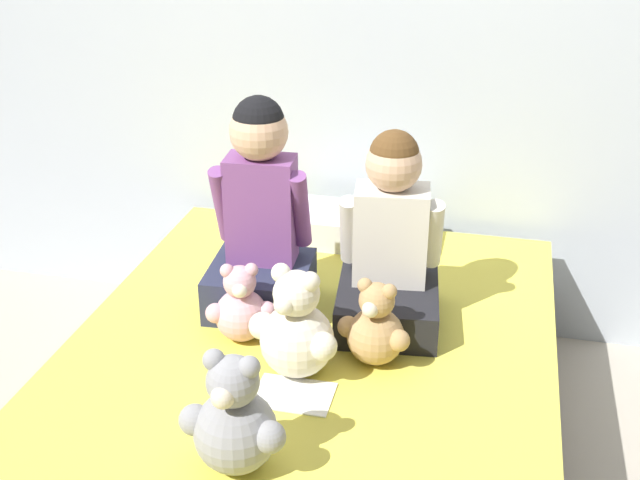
% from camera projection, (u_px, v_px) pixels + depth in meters
% --- Properties ---
extents(ground_plane, '(14.00, 14.00, 0.00)m').
position_uv_depth(ground_plane, '(308.00, 472.00, 2.53)').
color(ground_plane, '#B2A899').
extents(wall_behind_bed, '(8.00, 0.06, 2.50)m').
position_uv_depth(wall_behind_bed, '(375.00, 10.00, 2.88)').
color(wall_behind_bed, silver).
rests_on(wall_behind_bed, ground_plane).
extents(bed, '(1.43, 1.86, 0.45)m').
position_uv_depth(bed, '(307.00, 415.00, 2.43)').
color(bed, '#473828').
rests_on(bed, ground_plane).
extents(child_on_left, '(0.33, 0.33, 0.67)m').
position_uv_depth(child_on_left, '(260.00, 220.00, 2.46)').
color(child_on_left, '#282D47').
rests_on(child_on_left, bed).
extents(child_on_right, '(0.34, 0.40, 0.60)m').
position_uv_depth(child_on_right, '(390.00, 247.00, 2.40)').
color(child_on_right, black).
rests_on(child_on_right, bed).
extents(teddy_bear_held_by_left_child, '(0.20, 0.16, 0.25)m').
position_uv_depth(teddy_bear_held_by_left_child, '(241.00, 308.00, 2.35)').
color(teddy_bear_held_by_left_child, '#DBA3B2').
rests_on(teddy_bear_held_by_left_child, bed).
extents(teddy_bear_held_by_right_child, '(0.21, 0.16, 0.26)m').
position_uv_depth(teddy_bear_held_by_right_child, '(375.00, 329.00, 2.24)').
color(teddy_bear_held_by_right_child, tan).
rests_on(teddy_bear_held_by_right_child, bed).
extents(teddy_bear_between_children, '(0.26, 0.21, 0.33)m').
position_uv_depth(teddy_bear_between_children, '(296.00, 330.00, 2.18)').
color(teddy_bear_between_children, silver).
rests_on(teddy_bear_between_children, bed).
extents(teddy_bear_at_foot_of_bed, '(0.26, 0.20, 0.31)m').
position_uv_depth(teddy_bear_at_foot_of_bed, '(235.00, 421.00, 1.84)').
color(teddy_bear_at_foot_of_bed, '#939399').
rests_on(teddy_bear_at_foot_of_bed, bed).
extents(pillow_at_headboard, '(0.51, 0.26, 0.11)m').
position_uv_depth(pillow_at_headboard, '(357.00, 227.00, 2.98)').
color(pillow_at_headboard, white).
rests_on(pillow_at_headboard, bed).
extents(sign_card, '(0.21, 0.15, 0.00)m').
position_uv_depth(sign_card, '(294.00, 395.00, 2.14)').
color(sign_card, white).
rests_on(sign_card, bed).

